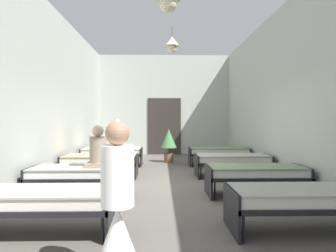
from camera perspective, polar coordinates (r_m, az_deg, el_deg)
name	(u,v)px	position (r m, az deg, el deg)	size (l,w,h in m)	color
ground_plane	(167,187)	(6.89, -0.11, -11.62)	(6.12, 12.54, 0.10)	#59544C
room_shell	(166,96)	(7.98, -0.30, 5.79)	(5.92, 12.14, 4.23)	#B2B7AD
bed_left_row_0	(40,200)	(4.30, -23.25, -12.90)	(1.90, 0.84, 0.57)	black
bed_right_row_0	(301,198)	(4.42, 24.17, -12.54)	(1.90, 0.84, 0.57)	black
bed_left_row_1	(80,174)	(6.07, -16.47, -8.72)	(1.90, 0.84, 0.57)	black
bed_right_row_1	(256,173)	(6.15, 16.43, -8.59)	(1.90, 0.84, 0.57)	black
bed_left_row_2	(100,160)	(7.90, -12.85, -6.40)	(1.90, 0.84, 0.57)	black
bed_right_row_2	(232,160)	(7.96, 12.23, -6.34)	(1.90, 0.84, 0.57)	black
bed_left_row_3	(112,152)	(9.75, -10.62, -4.94)	(1.90, 0.84, 0.57)	black
bed_right_row_3	(218,152)	(9.80, 9.61, -4.91)	(1.90, 0.84, 0.57)	black
nurse_near_aisle	(118,225)	(2.87, -9.61, -18.20)	(0.52, 0.52, 1.49)	white
patient_seated_primary	(98,151)	(5.91, -13.26, -4.77)	(0.44, 0.44, 0.80)	gray
potted_plant	(169,141)	(10.33, 0.13, -2.91)	(0.55, 0.55, 1.16)	brown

